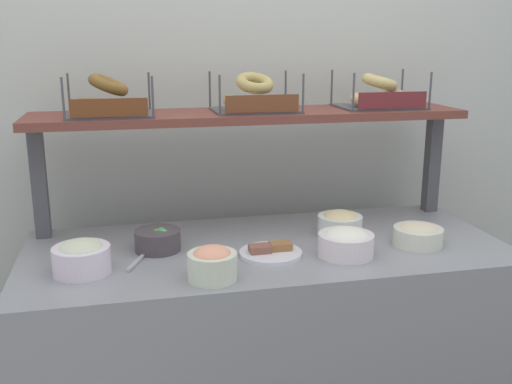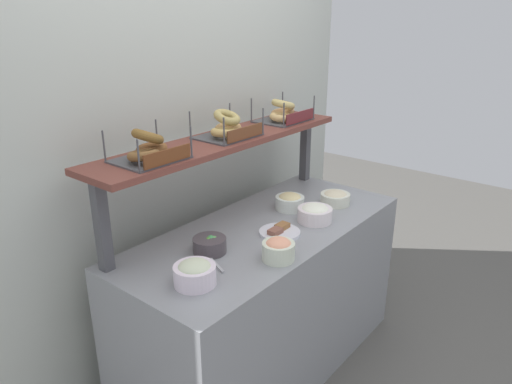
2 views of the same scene
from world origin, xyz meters
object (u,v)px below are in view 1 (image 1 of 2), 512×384
Objects in this scene: bowl_cream_cheese at (346,242)px; serving_plate_white at (271,252)px; bowl_scallion_spread at (81,257)px; bowl_veggie_mix at (158,240)px; serving_spoon_near_plate at (142,256)px; bagel_basket_plain at (379,96)px; bowl_egg_salad at (340,223)px; bowl_lox_spread at (212,263)px; bowl_potato_salad at (418,234)px; bagel_basket_sesame at (255,99)px; bagel_basket_cinnamon_raisin at (109,102)px.

serving_plate_white is (-0.24, 0.05, -0.03)m from bowl_cream_cheese.
bowl_veggie_mix is (0.24, 0.15, -0.02)m from bowl_scallion_spread.
serving_spoon_near_plate is (-0.65, 0.12, -0.04)m from bowl_cream_cheese.
bagel_basket_plain is at bearing 18.82° from bowl_scallion_spread.
bowl_egg_salad is at bearing 1.11° from bowl_veggie_mix.
bowl_egg_salad is 0.59m from bowl_lox_spread.
bowl_egg_salad is at bearing 26.46° from serving_plate_white.
bowl_potato_salad is at bearing -9.53° from bowl_veggie_mix.
bagel_basket_sesame is at bearing 85.67° from serving_plate_white.
bowl_scallion_spread is 0.59× the size of bagel_basket_cinnamon_raisin.
bagel_basket_cinnamon_raisin is at bearing -178.35° from bagel_basket_sesame.
serving_plate_white is 0.79m from bagel_basket_plain.
bowl_lox_spread is 0.48× the size of bagel_basket_sesame.
serving_spoon_near_plate is at bearing 175.05° from bowl_potato_salad.
bowl_cream_cheese is 1.18× the size of bowl_veggie_mix.
bowl_veggie_mix is 0.09m from serving_spoon_near_plate.
bagel_basket_sesame reaches higher than bowl_egg_salad.
bowl_lox_spread is (-0.73, -0.14, 0.01)m from bowl_potato_salad.
bowl_egg_salad is at bearing 144.59° from bowl_potato_salad.
bowl_veggie_mix is 0.75× the size of serving_plate_white.
bowl_veggie_mix is 0.49× the size of bagel_basket_plain.
bowl_scallion_spread is 1.03× the size of bowl_potato_salad.
serving_plate_white is 0.70× the size of bagel_basket_cinnamon_raisin.
serving_plate_white is at bearing 167.62° from bowl_cream_cheese.
bowl_potato_salad is (0.28, 0.04, -0.01)m from bowl_cream_cheese.
bowl_potato_salad is at bearing 10.74° from bowl_lox_spread.
bowl_cream_cheese is 0.94m from bagel_basket_cinnamon_raisin.
serving_spoon_near_plate is (0.18, 0.08, -0.04)m from bowl_scallion_spread.
bowl_lox_spread is at bearing -20.18° from bowl_scallion_spread.
bagel_basket_sesame reaches higher than serving_spoon_near_plate.
bowl_scallion_spread is 0.40m from bowl_lox_spread.
bagel_basket_cinnamon_raisin reaches higher than bowl_veggie_mix.
bowl_cream_cheese is 1.08× the size of bowl_potato_salad.
bagel_basket_sesame reaches higher than bowl_lox_spread.
serving_plate_white is at bearing -94.33° from bagel_basket_sesame.
bowl_scallion_spread reaches higher than bowl_cream_cheese.
bowl_scallion_spread is 0.83m from bowl_cream_cheese.
bagel_basket_plain reaches higher than bowl_egg_salad.
bowl_scallion_spread is 0.55× the size of bagel_basket_plain.
bowl_egg_salad is 0.71m from serving_spoon_near_plate.
serving_spoon_near_plate is at bearing -146.47° from bagel_basket_sesame.
bagel_basket_plain is (1.11, 0.38, 0.42)m from bowl_scallion_spread.
bowl_veggie_mix is 0.38m from serving_plate_white.
bagel_basket_cinnamon_raisin is 1.01m from bagel_basket_plain.
bagel_basket_cinnamon_raisin is (-0.08, 0.28, 0.47)m from serving_spoon_near_plate.
bowl_scallion_spread is at bearing -148.12° from bowl_veggie_mix.
bowl_potato_salad is 0.57× the size of bagel_basket_cinnamon_raisin.
bowl_egg_salad is 0.92m from bagel_basket_cinnamon_raisin.
bowl_potato_salad is 0.93m from serving_spoon_near_plate.
bowl_potato_salad is 0.52m from serving_plate_white.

